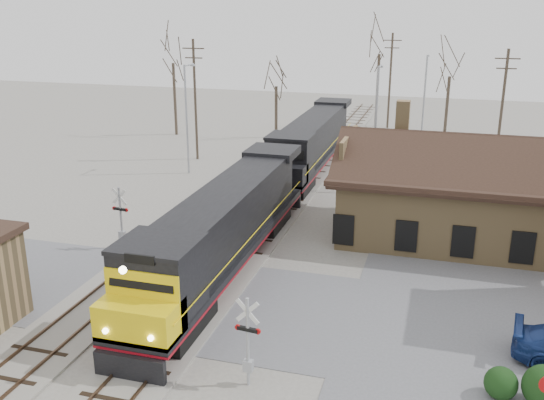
% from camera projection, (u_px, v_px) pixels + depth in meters
% --- Properties ---
extents(ground, '(140.00, 140.00, 0.00)m').
position_uv_depth(ground, '(200.00, 301.00, 28.86)').
color(ground, '#9B968C').
rests_on(ground, ground).
extents(road, '(60.00, 9.00, 0.03)m').
position_uv_depth(road, '(200.00, 301.00, 28.85)').
color(road, '#5B5B60').
rests_on(road, ground).
extents(track_main, '(3.40, 90.00, 0.24)m').
position_uv_depth(track_main, '(282.00, 204.00, 42.54)').
color(track_main, '#9B968C').
rests_on(track_main, ground).
extents(track_siding, '(3.40, 90.00, 0.24)m').
position_uv_depth(track_siding, '(222.00, 199.00, 43.72)').
color(track_siding, '#9B968C').
rests_on(track_siding, ground).
extents(depot, '(15.20, 9.31, 7.90)m').
position_uv_depth(depot, '(464.00, 200.00, 35.91)').
color(depot, '#9D7F51').
rests_on(depot, ground).
extents(locomotive_lead, '(3.11, 20.83, 4.63)m').
position_uv_depth(locomotive_lead, '(221.00, 231.00, 30.91)').
color(locomotive_lead, black).
rests_on(locomotive_lead, ground).
extents(locomotive_trailing, '(3.11, 20.83, 4.38)m').
position_uv_depth(locomotive_trailing, '(311.00, 143.00, 50.18)').
color(locomotive_trailing, black).
rests_on(locomotive_trailing, ground).
extents(crossbuck_near, '(1.02, 0.27, 3.57)m').
position_uv_depth(crossbuck_near, '(248.00, 344.00, 22.04)').
color(crossbuck_near, '#A5A8AD').
rests_on(crossbuck_near, ground).
extents(crossbuck_far, '(1.06, 0.28, 3.70)m').
position_uv_depth(crossbuck_far, '(121.00, 220.00, 34.51)').
color(crossbuck_far, '#A5A8AD').
rests_on(crossbuck_far, ground).
extents(hedge_a, '(1.19, 1.19, 1.19)m').
position_uv_depth(hedge_a, '(501.00, 383.00, 21.63)').
color(hedge_a, black).
rests_on(hedge_a, ground).
extents(streetlight_a, '(0.25, 2.04, 8.88)m').
position_uv_depth(streetlight_a, '(187.00, 114.00, 49.12)').
color(streetlight_a, '#A5A8AD').
rests_on(streetlight_a, ground).
extents(streetlight_b, '(0.25, 2.04, 9.28)m').
position_uv_depth(streetlight_b, '(376.00, 123.00, 44.14)').
color(streetlight_b, '#A5A8AD').
rests_on(streetlight_b, ground).
extents(streetlight_c, '(0.25, 2.04, 8.90)m').
position_uv_depth(streetlight_c, '(424.00, 97.00, 57.72)').
color(streetlight_c, '#A5A8AD').
rests_on(streetlight_c, ground).
extents(utility_pole_a, '(2.00, 0.24, 10.60)m').
position_uv_depth(utility_pole_a, '(195.00, 98.00, 53.40)').
color(utility_pole_a, '#382D23').
rests_on(utility_pole_a, ground).
extents(utility_pole_b, '(2.00, 0.24, 10.44)m').
position_uv_depth(utility_pole_b, '(390.00, 79.00, 67.09)').
color(utility_pole_b, '#382D23').
rests_on(utility_pole_b, ground).
extents(utility_pole_c, '(2.00, 0.24, 9.98)m').
position_uv_depth(utility_pole_c, '(502.00, 107.00, 50.84)').
color(utility_pole_c, '#382D23').
rests_on(utility_pole_c, ground).
extents(tree_a, '(5.04, 5.04, 12.35)m').
position_uv_depth(tree_a, '(172.00, 51.00, 62.58)').
color(tree_a, '#382D23').
rests_on(tree_a, ground).
extents(tree_b, '(3.56, 3.56, 8.73)m').
position_uv_depth(tree_b, '(276.00, 78.00, 62.02)').
color(tree_b, '#382D23').
rests_on(tree_b, ground).
extents(tree_c, '(5.41, 5.41, 13.25)m').
position_uv_depth(tree_c, '(380.00, 42.00, 66.76)').
color(tree_c, '#382D23').
rests_on(tree_c, ground).
extents(tree_d, '(4.23, 4.23, 10.35)m').
position_uv_depth(tree_d, '(451.00, 66.00, 61.83)').
color(tree_d, '#382D23').
rests_on(tree_d, ground).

